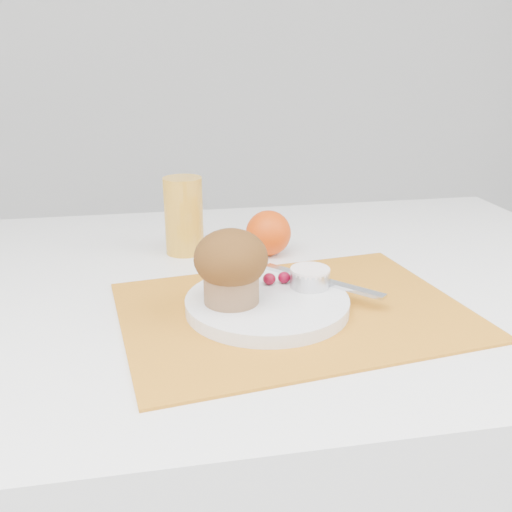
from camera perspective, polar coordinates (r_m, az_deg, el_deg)
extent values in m
cube|color=white|center=(1.06, 0.06, -21.19)|extent=(1.20, 0.80, 0.75)
cube|color=orange|center=(0.75, 3.75, -5.47)|extent=(0.48, 0.38, 0.00)
cylinder|color=white|center=(0.75, 1.12, -4.77)|extent=(0.24, 0.24, 0.02)
cylinder|color=silver|center=(0.78, 5.41, -2.26)|extent=(0.07, 0.07, 0.02)
cylinder|color=white|center=(0.77, 5.44, -1.45)|extent=(0.07, 0.07, 0.01)
ellipsoid|color=#500210|center=(0.78, 1.34, -2.30)|extent=(0.02, 0.02, 0.02)
ellipsoid|color=#5A0216|center=(0.79, 2.84, -2.16)|extent=(0.02, 0.02, 0.02)
cube|color=silver|center=(0.80, 6.61, -2.46)|extent=(0.14, 0.15, 0.00)
sphere|color=#E94808|center=(0.95, 1.25, 2.31)|extent=(0.08, 0.08, 0.08)
cylinder|color=gold|center=(0.96, -7.23, 4.02)|extent=(0.07, 0.07, 0.13)
cylinder|color=#8F6845|center=(0.73, -2.48, -3.21)|extent=(0.09, 0.09, 0.04)
ellipsoid|color=#371D0A|center=(0.71, -2.53, -0.22)|extent=(0.09, 0.09, 0.07)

